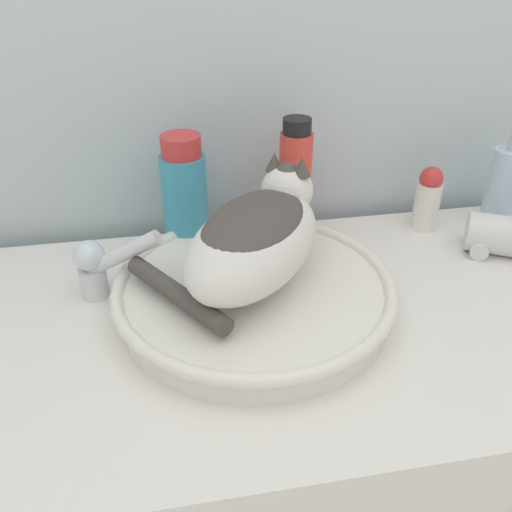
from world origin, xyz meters
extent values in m
cube|color=silver|center=(0.00, 0.64, 1.20)|extent=(8.00, 0.05, 2.40)
cube|color=white|center=(0.00, 0.29, 0.43)|extent=(1.14, 0.59, 0.85)
cylinder|color=white|center=(-0.03, 0.32, 0.87)|extent=(0.41, 0.41, 0.04)
torus|color=white|center=(-0.03, 0.32, 0.90)|extent=(0.43, 0.43, 0.02)
ellipsoid|color=silver|center=(-0.03, 0.32, 0.97)|extent=(0.30, 0.33, 0.12)
ellipsoid|color=#47423D|center=(-0.03, 0.32, 1.00)|extent=(0.23, 0.25, 0.05)
sphere|color=silver|center=(0.04, 0.41, 1.01)|extent=(0.08, 0.08, 0.08)
sphere|color=#47423D|center=(0.04, 0.41, 1.03)|extent=(0.05, 0.05, 0.05)
cone|color=#47423D|center=(0.06, 0.40, 1.05)|extent=(0.03, 0.03, 0.03)
cone|color=#47423D|center=(0.02, 0.43, 1.05)|extent=(0.03, 0.03, 0.03)
cylinder|color=#47423D|center=(-0.15, 0.28, 0.92)|extent=(0.14, 0.19, 0.03)
cylinder|color=silver|center=(-0.28, 0.40, 0.88)|extent=(0.04, 0.04, 0.05)
cylinder|color=silver|center=(-0.22, 0.38, 0.94)|extent=(0.13, 0.06, 0.09)
sphere|color=silver|center=(-0.28, 0.40, 0.93)|extent=(0.05, 0.05, 0.05)
cylinder|color=white|center=(0.34, 0.52, 0.90)|extent=(0.05, 0.05, 0.09)
sphere|color=red|center=(0.34, 0.52, 0.96)|extent=(0.04, 0.04, 0.04)
cylinder|color=silver|center=(0.50, 0.52, 0.93)|extent=(0.06, 0.06, 0.15)
cylinder|color=teal|center=(-0.12, 0.52, 0.94)|extent=(0.08, 0.08, 0.18)
cylinder|color=red|center=(-0.12, 0.52, 1.05)|extent=(0.07, 0.07, 0.04)
cylinder|color=#DB3D33|center=(0.08, 0.52, 0.96)|extent=(0.06, 0.06, 0.21)
cylinder|color=black|center=(0.08, 0.52, 1.07)|extent=(0.05, 0.05, 0.03)
cylinder|color=silver|center=(0.40, 0.42, 0.87)|extent=(0.07, 0.09, 0.03)
camera|label=1|loc=(-0.15, -0.35, 1.37)|focal=38.00mm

